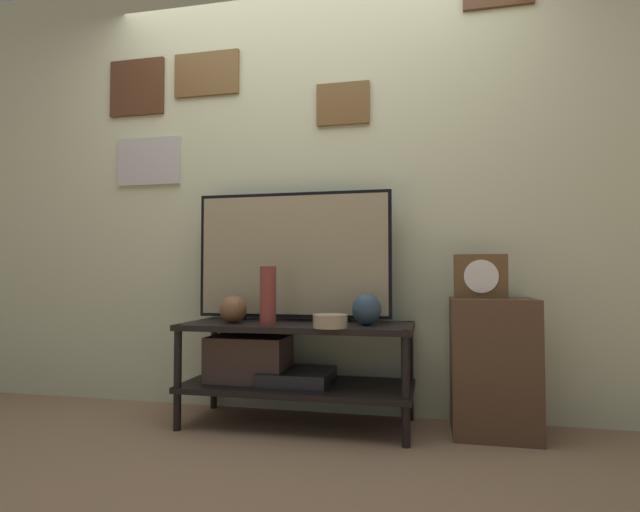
% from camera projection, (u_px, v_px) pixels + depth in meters
% --- Properties ---
extents(ground_plane, '(12.00, 12.00, 0.00)m').
position_uv_depth(ground_plane, '(281.00, 443.00, 2.35)').
color(ground_plane, '#846647').
extents(wall_back, '(6.40, 0.08, 2.70)m').
position_uv_depth(wall_back, '(310.00, 180.00, 2.98)').
color(wall_back, beige).
rests_on(wall_back, ground_plane).
extents(media_console, '(1.21, 0.50, 0.54)m').
position_uv_depth(media_console, '(279.00, 360.00, 2.67)').
color(media_console, black).
rests_on(media_console, ground_plane).
extents(television, '(1.10, 0.05, 0.72)m').
position_uv_depth(television, '(293.00, 255.00, 2.78)').
color(television, black).
rests_on(television, media_console).
extents(vase_round_glass, '(0.15, 0.15, 0.15)m').
position_uv_depth(vase_round_glass, '(233.00, 309.00, 2.66)').
color(vase_round_glass, brown).
rests_on(vase_round_glass, media_console).
extents(vase_wide_bowl, '(0.17, 0.17, 0.06)m').
position_uv_depth(vase_wide_bowl, '(330.00, 321.00, 2.41)').
color(vase_wide_bowl, tan).
rests_on(vase_wide_bowl, media_console).
extents(vase_tall_ceramic, '(0.08, 0.08, 0.30)m').
position_uv_depth(vase_tall_ceramic, '(268.00, 296.00, 2.56)').
color(vase_tall_ceramic, brown).
rests_on(vase_tall_ceramic, media_console).
extents(vase_urn_stoneware, '(0.15, 0.11, 0.16)m').
position_uv_depth(vase_urn_stoneware, '(367.00, 309.00, 2.53)').
color(vase_urn_stoneware, '#2D4251').
rests_on(vase_urn_stoneware, media_console).
extents(side_table, '(0.41, 0.37, 0.68)m').
position_uv_depth(side_table, '(493.00, 366.00, 2.49)').
color(side_table, '#513823').
rests_on(side_table, ground_plane).
extents(mantel_clock, '(0.26, 0.11, 0.22)m').
position_uv_depth(mantel_clock, '(480.00, 276.00, 2.52)').
color(mantel_clock, brown).
rests_on(mantel_clock, side_table).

